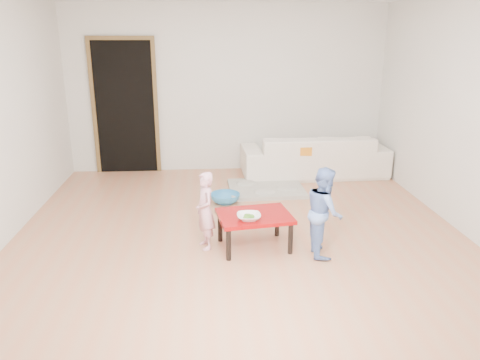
{
  "coord_description": "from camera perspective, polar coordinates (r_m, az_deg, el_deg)",
  "views": [
    {
      "loc": [
        -0.36,
        -4.95,
        2.16
      ],
      "look_at": [
        0.0,
        -0.2,
        0.65
      ],
      "focal_mm": 35.0,
      "sensor_mm": 36.0,
      "label": 1
    }
  ],
  "objects": [
    {
      "name": "red_table",
      "position": [
        4.9,
        1.75,
        -6.21
      ],
      "size": [
        0.81,
        0.66,
        0.37
      ],
      "primitive_type": null,
      "rotation": [
        0.0,
        0.0,
        0.15
      ],
      "color": "#8F0709",
      "rests_on": "floor"
    },
    {
      "name": "cushion",
      "position": [
        7.1,
        6.72,
        3.85
      ],
      "size": [
        0.51,
        0.47,
        0.12
      ],
      "primitive_type": "cube",
      "rotation": [
        0.0,
        0.0,
        -0.12
      ],
      "color": "orange",
      "rests_on": "sofa"
    },
    {
      "name": "back_wall",
      "position": [
        7.51,
        -1.58,
        10.99
      ],
      "size": [
        5.0,
        0.02,
        2.6
      ],
      "primitive_type": "cube",
      "color": "silver",
      "rests_on": "floor"
    },
    {
      "name": "blanket",
      "position": [
        6.7,
        3.2,
        -1.04
      ],
      "size": [
        1.07,
        0.9,
        0.05
      ],
      "primitive_type": null,
      "rotation": [
        0.0,
        0.0,
        0.02
      ],
      "color": "#B3AE9E",
      "rests_on": "floor"
    },
    {
      "name": "doorway",
      "position": [
        7.62,
        -13.8,
        8.5
      ],
      "size": [
        1.02,
        0.08,
        2.11
      ],
      "primitive_type": null,
      "color": "brown",
      "rests_on": "back_wall"
    },
    {
      "name": "floor",
      "position": [
        5.42,
        -0.16,
        -5.93
      ],
      "size": [
        5.0,
        5.0,
        0.01
      ],
      "primitive_type": "cube",
      "color": "#BF7752",
      "rests_on": "ground"
    },
    {
      "name": "child_blue",
      "position": [
        4.74,
        10.22,
        -3.8
      ],
      "size": [
        0.36,
        0.45,
        0.91
      ],
      "primitive_type": "imported",
      "rotation": [
        0.0,
        0.0,
        1.54
      ],
      "color": "#5E86DB",
      "rests_on": "floor"
    },
    {
      "name": "child_pink",
      "position": [
        4.82,
        -4.27,
        -3.76
      ],
      "size": [
        0.28,
        0.34,
        0.82
      ],
      "primitive_type": "imported",
      "rotation": [
        0.0,
        0.0,
        -1.27
      ],
      "color": "#D2607D",
      "rests_on": "floor"
    },
    {
      "name": "right_wall",
      "position": [
        5.78,
        25.59,
        7.32
      ],
      "size": [
        0.02,
        5.0,
        2.6
      ],
      "primitive_type": "cube",
      "color": "silver",
      "rests_on": "floor"
    },
    {
      "name": "bowl",
      "position": [
        4.68,
        1.09,
        -4.52
      ],
      "size": [
        0.24,
        0.24,
        0.06
      ],
      "primitive_type": "imported",
      "color": "white",
      "rests_on": "red_table"
    },
    {
      "name": "broccoli",
      "position": [
        4.68,
        1.09,
        -4.54
      ],
      "size": [
        0.12,
        0.12,
        0.06
      ],
      "primitive_type": null,
      "color": "#2D5919",
      "rests_on": "red_table"
    },
    {
      "name": "sofa",
      "position": [
        7.43,
        8.98,
        3.06
      ],
      "size": [
        2.25,
        0.94,
        0.65
      ],
      "primitive_type": "imported",
      "rotation": [
        0.0,
        0.0,
        3.17
      ],
      "color": "white",
      "rests_on": "floor"
    },
    {
      "name": "basin",
      "position": [
        6.2,
        -1.81,
        -2.23
      ],
      "size": [
        0.39,
        0.39,
        0.12
      ],
      "primitive_type": "imported",
      "color": "teal",
      "rests_on": "floor"
    }
  ]
}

